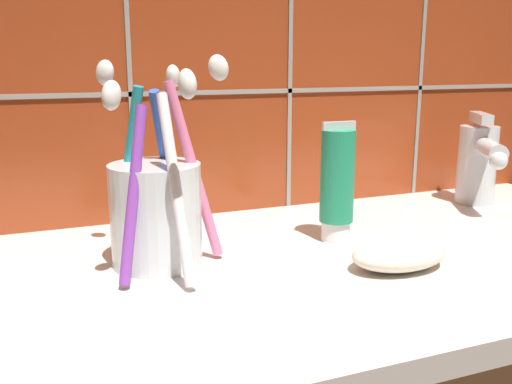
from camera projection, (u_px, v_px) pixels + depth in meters
The scene contains 6 objects.
sink_counter at pixel (350, 262), 53.39cm from camera, with size 73.99×36.71×2.00cm, color silver.
tile_wall_backsplash at pixel (273, 46), 65.64cm from camera, with size 83.99×1.72×42.02cm.
toothbrush_cup at pixel (157, 206), 49.14cm from camera, with size 11.93×16.30×18.16cm.
toothpaste_tube at pixel (337, 183), 55.49cm from camera, with size 3.49×3.33×11.81cm.
sink_faucet at pixel (479, 161), 69.56cm from camera, with size 7.23×11.31×11.20cm.
soap_bar at pixel (399, 254), 48.82cm from camera, with size 8.80×5.54×2.59cm, color silver.
Camera 1 is at (-26.92, -43.60, 19.61)cm, focal length 40.00 mm.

